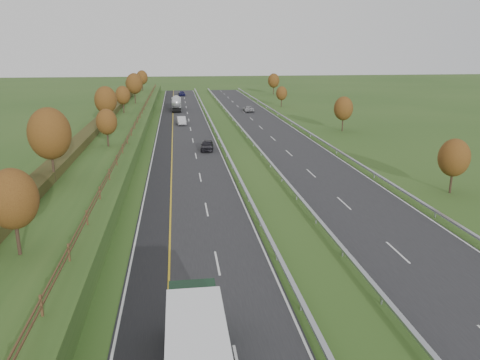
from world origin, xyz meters
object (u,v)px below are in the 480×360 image
(car_silver_mid, at_px, (181,121))
(road_tanker, at_px, (176,103))
(car_small_far, at_px, (182,93))
(car_oncoming, at_px, (248,109))
(car_dark_near, at_px, (207,145))

(car_silver_mid, bearing_deg, road_tanker, 89.01)
(road_tanker, height_order, car_silver_mid, road_tanker)
(car_small_far, relative_size, car_oncoming, 0.98)
(car_dark_near, bearing_deg, car_oncoming, 79.89)
(car_silver_mid, xyz_separation_m, car_oncoming, (16.86, 18.41, -0.11))
(car_dark_near, distance_m, car_oncoming, 46.68)
(road_tanker, height_order, car_oncoming, road_tanker)
(car_dark_near, xyz_separation_m, car_silver_mid, (-3.55, 26.33, 0.02))
(car_silver_mid, bearing_deg, car_oncoming, 44.28)
(car_dark_near, xyz_separation_m, car_small_far, (-2.56, 88.68, -0.07))
(car_dark_near, height_order, car_small_far, car_dark_near)
(car_silver_mid, distance_m, car_oncoming, 24.96)
(car_dark_near, distance_m, car_small_far, 88.71)
(car_small_far, bearing_deg, car_dark_near, -92.67)
(car_dark_near, xyz_separation_m, car_oncoming, (13.31, 44.74, -0.09))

